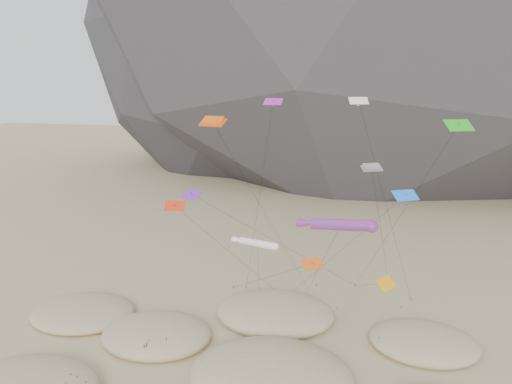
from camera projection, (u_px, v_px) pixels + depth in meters
dunes at (243, 374)px, 44.82m from camera, size 50.72×36.24×3.72m
dune_grass at (253, 373)px, 44.67m from camera, size 43.88×26.14×1.57m
kite_stakes at (322, 294)px, 63.22m from camera, size 22.42×7.78×0.30m
rainbow_tube_kite at (338, 225)px, 47.19m from camera, size 9.04×14.39×14.08m
white_tube_kite at (256, 243)px, 49.99m from camera, size 5.61×11.16×11.20m
orange_parafoil at (214, 123)px, 50.94m from camera, size 9.26×14.25×23.02m
multi_parafoil at (372, 170)px, 49.08m from camera, size 3.40×14.64×18.62m
delta_kites at (320, 191)px, 47.09m from camera, size 27.62×22.06×24.98m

